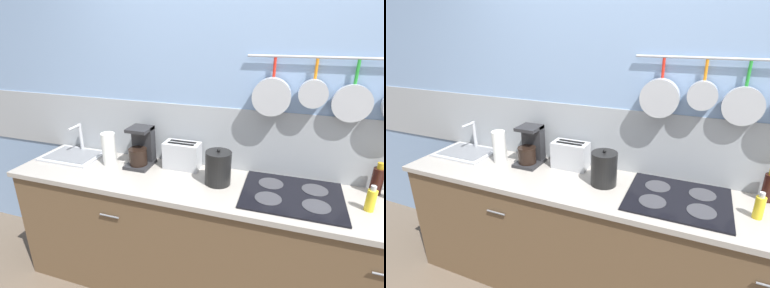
# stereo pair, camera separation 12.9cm
# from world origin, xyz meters

# --- Properties ---
(wall_back) EXTENTS (7.20, 0.16, 2.60)m
(wall_back) POSITION_xyz_m (0.00, 0.32, 1.28)
(wall_back) COLOR #84A3CC
(wall_back) RESTS_ON ground_plane
(cabinet_base) EXTENTS (3.20, 0.55, 0.88)m
(cabinet_base) POSITION_xyz_m (0.00, -0.00, 0.44)
(cabinet_base) COLOR brown
(cabinet_base) RESTS_ON ground_plane
(countertop) EXTENTS (3.24, 0.57, 0.03)m
(countertop) POSITION_xyz_m (0.00, 0.00, 0.90)
(countertop) COLOR #A59E93
(countertop) RESTS_ON cabinet_base
(sink_basin) EXTENTS (0.45, 0.33, 0.24)m
(sink_basin) POSITION_xyz_m (-1.36, 0.11, 0.94)
(sink_basin) COLOR #B7BABF
(sink_basin) RESTS_ON countertop
(paper_towel_roll) EXTENTS (0.10, 0.10, 0.24)m
(paper_towel_roll) POSITION_xyz_m (-1.00, 0.08, 1.04)
(paper_towel_roll) COLOR white
(paper_towel_roll) RESTS_ON countertop
(coffee_maker) EXTENTS (0.18, 0.22, 0.29)m
(coffee_maker) POSITION_xyz_m (-0.77, 0.15, 1.04)
(coffee_maker) COLOR #262628
(coffee_maker) RESTS_ON countertop
(toaster) EXTENTS (0.28, 0.14, 0.20)m
(toaster) POSITION_xyz_m (-0.46, 0.19, 1.01)
(toaster) COLOR #B7BABF
(toaster) RESTS_ON countertop
(kettle) EXTENTS (0.17, 0.17, 0.25)m
(kettle) POSITION_xyz_m (-0.16, 0.04, 1.03)
(kettle) COLOR black
(kettle) RESTS_ON countertop
(cooktop) EXTENTS (0.60, 0.49, 0.01)m
(cooktop) POSITION_xyz_m (0.32, 0.02, 0.92)
(cooktop) COLOR black
(cooktop) RESTS_ON countertop
(bottle_dish_soap) EXTENTS (0.05, 0.05, 0.16)m
(bottle_dish_soap) POSITION_xyz_m (0.73, -0.00, 0.99)
(bottle_dish_soap) COLOR yellow
(bottle_dish_soap) RESTS_ON countertop
(bottle_olive_oil) EXTENTS (0.07, 0.07, 0.21)m
(bottle_olive_oil) POSITION_xyz_m (0.80, 0.22, 1.01)
(bottle_olive_oil) COLOR #33140F
(bottle_olive_oil) RESTS_ON countertop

